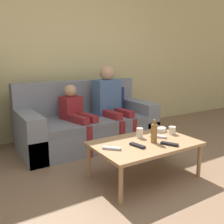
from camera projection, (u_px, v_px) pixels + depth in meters
name	position (u px, v px, depth m)	size (l,w,h in m)	color
ground_plane	(182.00, 213.00, 1.99)	(22.00, 22.00, 0.00)	#84664C
wall_back	(62.00, 52.00, 3.81)	(12.00, 0.06, 2.60)	beige
couch	(88.00, 124.00, 3.55)	(1.88, 0.88, 0.88)	gray
coffee_table	(145.00, 145.00, 2.52)	(1.05, 0.67, 0.38)	#A87F56
person_adult	(110.00, 99.00, 3.58)	(0.40, 0.64, 1.10)	maroon
person_child	(77.00, 113.00, 3.29)	(0.37, 0.65, 0.86)	maroon
cup_near	(140.00, 133.00, 2.63)	(0.07, 0.07, 0.11)	silver
cup_far	(172.00, 130.00, 2.76)	(0.08, 0.08, 0.09)	silver
tv_remote_0	(112.00, 148.00, 2.31)	(0.15, 0.15, 0.02)	#B7B7BC
tv_remote_1	(137.00, 146.00, 2.38)	(0.08, 0.18, 0.02)	black
tv_remote_2	(169.00, 144.00, 2.42)	(0.12, 0.17, 0.02)	black
tv_remote_3	(158.00, 137.00, 2.65)	(0.14, 0.17, 0.02)	#B7B7BC
snack_bowl	(159.00, 129.00, 2.88)	(0.16, 0.16, 0.05)	beige
bottle	(154.00, 133.00, 2.47)	(0.06, 0.06, 0.24)	olive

